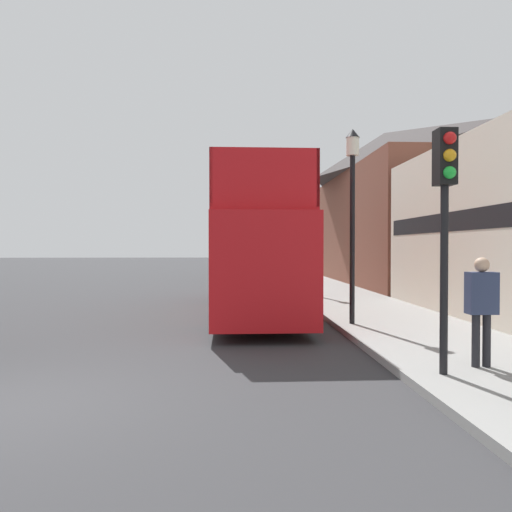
% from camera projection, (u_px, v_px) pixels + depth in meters
% --- Properties ---
extents(ground_plane, '(144.00, 144.00, 0.00)m').
position_uv_depth(ground_plane, '(178.00, 285.00, 27.36)').
color(ground_plane, '#333335').
extents(sidewalk, '(3.52, 108.00, 0.14)m').
position_uv_depth(sidewalk, '(320.00, 288.00, 24.73)').
color(sidewalk, gray).
rests_on(sidewalk, ground_plane).
extents(brick_terrace_rear, '(6.00, 20.34, 8.93)m').
position_uv_depth(brick_terrace_rear, '(384.00, 207.00, 29.92)').
color(brick_terrace_rear, brown).
rests_on(brick_terrace_rear, ground_plane).
extents(tour_bus, '(2.50, 10.87, 4.24)m').
position_uv_depth(tour_bus, '(253.00, 254.00, 15.95)').
color(tour_bus, red).
rests_on(tour_bus, ground_plane).
extents(parked_car_ahead_of_bus, '(1.86, 4.29, 1.57)m').
position_uv_depth(parked_car_ahead_of_bus, '(262.00, 274.00, 24.76)').
color(parked_car_ahead_of_bus, silver).
rests_on(parked_car_ahead_of_bus, ground_plane).
extents(pedestrian_second, '(0.47, 0.26, 1.78)m').
position_uv_depth(pedestrian_second, '(482.00, 301.00, 8.07)').
color(pedestrian_second, '#232328').
rests_on(pedestrian_second, sidewalk).
extents(traffic_signal, '(0.28, 0.42, 3.73)m').
position_uv_depth(traffic_signal, '(445.00, 195.00, 7.55)').
color(traffic_signal, black).
rests_on(traffic_signal, sidewalk).
extents(lamp_post_nearest, '(0.35, 0.35, 4.93)m').
position_uv_depth(lamp_post_nearest, '(352.00, 190.00, 12.60)').
color(lamp_post_nearest, black).
rests_on(lamp_post_nearest, sidewalk).
extents(lamp_post_second, '(0.35, 0.35, 5.09)m').
position_uv_depth(lamp_post_second, '(306.00, 210.00, 20.71)').
color(lamp_post_second, black).
rests_on(lamp_post_second, sidewalk).
extents(lamp_post_third, '(0.35, 0.35, 5.10)m').
position_uv_depth(lamp_post_third, '(286.00, 220.00, 28.82)').
color(lamp_post_third, black).
rests_on(lamp_post_third, sidewalk).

